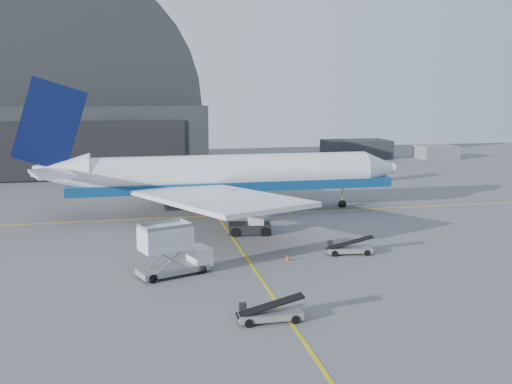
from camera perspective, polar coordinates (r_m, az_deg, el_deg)
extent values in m
plane|color=#565659|center=(47.89, -0.40, -7.39)|extent=(200.00, 200.00, 0.00)
cube|color=gold|center=(66.96, -3.84, -2.37)|extent=(80.00, 0.25, 0.02)
cube|color=gold|center=(46.02, 0.11, -8.11)|extent=(0.25, 40.00, 0.02)
cube|color=black|center=(110.84, -18.68, 5.15)|extent=(50.00, 28.00, 12.00)
cube|color=black|center=(96.98, -19.58, 3.89)|extent=(42.00, 0.40, 9.50)
cube|color=black|center=(126.75, 9.96, 3.34)|extent=(14.00, 8.00, 4.00)
cube|color=gray|center=(130.54, 17.57, 3.21)|extent=(8.00, 6.00, 2.80)
cylinder|color=white|center=(68.16, -2.19, 1.93)|extent=(33.05, 4.41, 4.41)
cone|color=white|center=(73.58, 12.20, 2.31)|extent=(4.04, 4.41, 4.41)
sphere|color=white|center=(74.35, 13.49, 2.34)|extent=(1.29, 1.29, 1.29)
cone|color=white|center=(67.62, -18.92, 1.81)|extent=(6.43, 4.41, 4.41)
cube|color=black|center=(73.07, 11.42, 2.72)|extent=(2.39, 2.02, 0.64)
cube|color=navy|center=(68.37, -2.18, 0.75)|extent=(38.55, 4.45, 1.10)
cube|color=white|center=(57.00, -3.93, -0.61)|extent=(16.93, 22.51, 1.34)
cube|color=white|center=(78.61, -6.20, 2.28)|extent=(16.93, 22.51, 1.34)
cube|color=white|center=(63.54, -19.79, 1.76)|extent=(5.62, 7.68, 0.32)
cube|color=white|center=(71.67, -18.92, 2.68)|extent=(5.62, 7.68, 0.32)
cube|color=#070F35|center=(67.23, -19.96, 6.35)|extent=(8.51, 0.46, 10.57)
cylinder|color=gray|center=(61.26, -1.85, -1.24)|extent=(4.77, 2.48, 2.48)
cylinder|color=gray|center=(75.54, -3.82, 0.88)|extent=(4.77, 2.48, 2.48)
cylinder|color=#A5A5AA|center=(72.31, 8.64, -0.51)|extent=(0.26, 0.26, 2.57)
cylinder|color=black|center=(72.47, 8.62, -1.19)|extent=(1.01, 0.32, 1.01)
cylinder|color=black|center=(65.76, -3.31, -2.15)|extent=(1.19, 0.41, 1.19)
cylinder|color=black|center=(71.45, -4.02, -1.18)|extent=(1.19, 0.41, 1.19)
cube|color=gray|center=(45.89, -8.33, -7.63)|extent=(5.89, 4.00, 0.46)
cube|color=silver|center=(46.66, -5.69, -6.34)|extent=(2.11, 2.48, 1.46)
cube|color=black|center=(46.90, -4.95, -5.95)|extent=(0.69, 1.64, 0.82)
cube|color=silver|center=(44.96, -9.04, -4.57)|extent=(4.39, 3.50, 1.82)
cylinder|color=black|center=(45.98, -5.42, -7.71)|extent=(0.78, 0.52, 0.73)
cylinder|color=black|center=(47.61, -6.50, -7.11)|extent=(0.78, 0.52, 0.73)
cylinder|color=black|center=(44.31, -10.28, -8.52)|extent=(0.78, 0.52, 0.73)
cylinder|color=black|center=(46.00, -11.22, -7.85)|extent=(0.78, 0.52, 0.73)
cube|color=black|center=(58.31, -0.65, -3.63)|extent=(4.52, 2.85, 0.96)
cube|color=silver|center=(58.16, -0.03, -2.80)|extent=(1.72, 2.09, 0.96)
cylinder|color=black|center=(57.44, 0.91, -4.00)|extent=(1.00, 0.49, 0.96)
cylinder|color=black|center=(59.50, 0.71, -3.51)|extent=(1.00, 0.49, 0.96)
cylinder|color=black|center=(57.22, -2.07, -4.06)|extent=(1.00, 0.49, 0.96)
cylinder|color=black|center=(59.29, -2.17, -3.56)|extent=(1.00, 0.49, 0.96)
cube|color=gray|center=(36.75, 1.41, -12.21)|extent=(4.08, 1.43, 0.42)
cube|color=black|center=(36.51, 1.42, -11.28)|extent=(4.34, 0.97, 1.18)
cube|color=black|center=(36.74, -1.34, -11.45)|extent=(0.47, 0.37, 0.55)
cylinder|color=black|center=(36.56, 3.96, -12.59)|extent=(0.56, 0.24, 0.55)
cylinder|color=black|center=(37.72, 3.43, -11.86)|extent=(0.56, 0.24, 0.55)
cylinder|color=black|center=(35.95, -0.71, -12.98)|extent=(0.56, 0.24, 0.55)
cylinder|color=black|center=(37.12, -1.09, -12.21)|extent=(0.56, 0.24, 0.55)
cube|color=gray|center=(51.81, 9.30, -5.71)|extent=(4.14, 1.84, 0.41)
cube|color=black|center=(51.65, 9.32, -5.03)|extent=(4.35, 1.42, 1.16)
cube|color=black|center=(51.79, 7.41, -5.14)|extent=(0.50, 0.42, 0.55)
cylinder|color=black|center=(51.63, 11.04, -5.98)|extent=(0.57, 0.29, 0.55)
cylinder|color=black|center=(52.81, 10.66, -5.60)|extent=(0.57, 0.29, 0.55)
cylinder|color=black|center=(50.92, 7.87, -6.11)|extent=(0.57, 0.29, 0.55)
cylinder|color=black|center=(52.11, 7.56, -5.73)|extent=(0.57, 0.29, 0.55)
cube|color=#F33907|center=(49.30, 3.15, -6.88)|extent=(0.37, 0.37, 0.03)
cone|color=#F33907|center=(49.22, 3.16, -6.60)|extent=(0.37, 0.37, 0.54)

